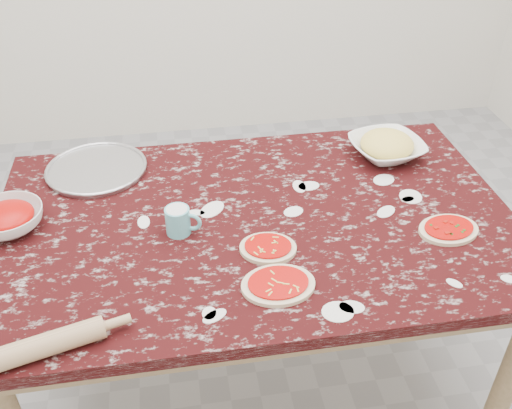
% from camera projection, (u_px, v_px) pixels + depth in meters
% --- Properties ---
extents(ground, '(4.00, 4.00, 0.00)m').
position_uv_depth(ground, '(256.00, 372.00, 2.20)').
color(ground, gray).
extents(worktable, '(1.60, 1.00, 0.75)m').
position_uv_depth(worktable, '(256.00, 238.00, 1.81)').
color(worktable, black).
rests_on(worktable, ground).
extents(pizza_tray, '(0.35, 0.35, 0.01)m').
position_uv_depth(pizza_tray, '(97.00, 169.00, 1.97)').
color(pizza_tray, '#B2B2B7').
rests_on(pizza_tray, worktable).
extents(sauce_bowl, '(0.26, 0.26, 0.07)m').
position_uv_depth(sauce_bowl, '(8.00, 220.00, 1.70)').
color(sauce_bowl, white).
rests_on(sauce_bowl, worktable).
extents(cheese_bowl, '(0.29, 0.29, 0.06)m').
position_uv_depth(cheese_bowl, '(386.00, 148.00, 2.04)').
color(cheese_bowl, white).
rests_on(cheese_bowl, worktable).
extents(flour_mug, '(0.11, 0.07, 0.09)m').
position_uv_depth(flour_mug, '(179.00, 220.00, 1.68)').
color(flour_mug, '#60BCC8').
rests_on(flour_mug, worktable).
extents(pizza_left, '(0.20, 0.16, 0.02)m').
position_uv_depth(pizza_left, '(278.00, 285.00, 1.51)').
color(pizza_left, beige).
rests_on(pizza_left, worktable).
extents(pizza_mid, '(0.19, 0.17, 0.02)m').
position_uv_depth(pizza_mid, '(268.00, 248.00, 1.63)').
color(pizza_mid, beige).
rests_on(pizza_mid, worktable).
extents(pizza_right, '(0.20, 0.17, 0.02)m').
position_uv_depth(pizza_right, '(448.00, 229.00, 1.70)').
color(pizza_right, beige).
rests_on(pizza_right, worktable).
extents(rolling_pin, '(0.29, 0.13, 0.06)m').
position_uv_depth(rolling_pin, '(44.00, 346.00, 1.32)').
color(rolling_pin, tan).
rests_on(rolling_pin, worktable).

